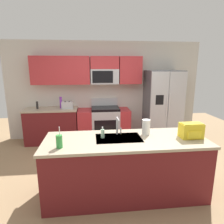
{
  "coord_description": "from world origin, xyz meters",
  "views": [
    {
      "loc": [
        -0.38,
        -3.21,
        1.94
      ],
      "look_at": [
        0.04,
        0.6,
        1.05
      ],
      "focal_mm": 31.32,
      "sensor_mm": 36.0,
      "label": 1
    }
  ],
  "objects_px": {
    "sink_faucet": "(118,124)",
    "paper_towel_roll": "(146,127)",
    "range_oven": "(104,124)",
    "refrigerator": "(163,106)",
    "drink_cup_green": "(59,141)",
    "backpack": "(191,130)",
    "pepper_mill": "(37,105)",
    "soap_dispenser": "(103,133)",
    "toaster": "(67,105)",
    "bottle_purple": "(61,103)"
  },
  "relations": [
    {
      "from": "refrigerator",
      "to": "paper_towel_roll",
      "type": "bearing_deg",
      "value": -116.66
    },
    {
      "from": "range_oven",
      "to": "paper_towel_roll",
      "type": "bearing_deg",
      "value": -76.63
    },
    {
      "from": "soap_dispenser",
      "to": "paper_towel_roll",
      "type": "distance_m",
      "value": 0.69
    },
    {
      "from": "toaster",
      "to": "paper_towel_roll",
      "type": "xyz_separation_m",
      "value": [
        1.44,
        -2.12,
        0.03
      ]
    },
    {
      "from": "toaster",
      "to": "paper_towel_roll",
      "type": "bearing_deg",
      "value": -55.71
    },
    {
      "from": "toaster",
      "to": "soap_dispenser",
      "type": "xyz_separation_m",
      "value": [
        0.76,
        -2.19,
        -0.02
      ]
    },
    {
      "from": "bottle_purple",
      "to": "paper_towel_roll",
      "type": "bearing_deg",
      "value": -53.56
    },
    {
      "from": "drink_cup_green",
      "to": "soap_dispenser",
      "type": "relative_size",
      "value": 1.72
    },
    {
      "from": "range_oven",
      "to": "paper_towel_roll",
      "type": "distance_m",
      "value": 2.3
    },
    {
      "from": "range_oven",
      "to": "backpack",
      "type": "xyz_separation_m",
      "value": [
        1.15,
        -2.38,
        0.57
      ]
    },
    {
      "from": "pepper_mill",
      "to": "sink_faucet",
      "type": "xyz_separation_m",
      "value": [
        1.76,
        -2.13,
        0.07
      ]
    },
    {
      "from": "toaster",
      "to": "bottle_purple",
      "type": "bearing_deg",
      "value": 158.53
    },
    {
      "from": "soap_dispenser",
      "to": "drink_cup_green",
      "type": "bearing_deg",
      "value": -152.48
    },
    {
      "from": "backpack",
      "to": "paper_towel_roll",
      "type": "bearing_deg",
      "value": 161.27
    },
    {
      "from": "range_oven",
      "to": "bottle_purple",
      "type": "xyz_separation_m",
      "value": [
        -1.1,
        0.01,
        0.61
      ]
    },
    {
      "from": "drink_cup_green",
      "to": "soap_dispenser",
      "type": "height_order",
      "value": "drink_cup_green"
    },
    {
      "from": "pepper_mill",
      "to": "sink_faucet",
      "type": "relative_size",
      "value": 0.67
    },
    {
      "from": "backpack",
      "to": "toaster",
      "type": "bearing_deg",
      "value": 131.67
    },
    {
      "from": "toaster",
      "to": "drink_cup_green",
      "type": "bearing_deg",
      "value": -86.07
    },
    {
      "from": "drink_cup_green",
      "to": "backpack",
      "type": "xyz_separation_m",
      "value": [
        1.9,
        0.17,
        0.03
      ]
    },
    {
      "from": "range_oven",
      "to": "sink_faucet",
      "type": "relative_size",
      "value": 4.82
    },
    {
      "from": "refrigerator",
      "to": "pepper_mill",
      "type": "height_order",
      "value": "refrigerator"
    },
    {
      "from": "toaster",
      "to": "backpack",
      "type": "bearing_deg",
      "value": -48.33
    },
    {
      "from": "backpack",
      "to": "sink_faucet",
      "type": "bearing_deg",
      "value": 166.86
    },
    {
      "from": "soap_dispenser",
      "to": "backpack",
      "type": "bearing_deg",
      "value": -5.97
    },
    {
      "from": "refrigerator",
      "to": "drink_cup_green",
      "type": "height_order",
      "value": "refrigerator"
    },
    {
      "from": "soap_dispenser",
      "to": "pepper_mill",
      "type": "bearing_deg",
      "value": 124.0
    },
    {
      "from": "pepper_mill",
      "to": "sink_faucet",
      "type": "bearing_deg",
      "value": -50.49
    },
    {
      "from": "paper_towel_roll",
      "to": "backpack",
      "type": "xyz_separation_m",
      "value": [
        0.63,
        -0.21,
        -0.0
      ]
    },
    {
      "from": "bottle_purple",
      "to": "drink_cup_green",
      "type": "xyz_separation_m",
      "value": [
        0.34,
        -2.57,
        -0.06
      ]
    },
    {
      "from": "bottle_purple",
      "to": "sink_faucet",
      "type": "distance_m",
      "value": 2.45
    },
    {
      "from": "refrigerator",
      "to": "soap_dispenser",
      "type": "xyz_separation_m",
      "value": [
        -1.74,
        -2.18,
        0.04
      ]
    },
    {
      "from": "drink_cup_green",
      "to": "bottle_purple",
      "type": "bearing_deg",
      "value": 97.56
    },
    {
      "from": "bottle_purple",
      "to": "soap_dispenser",
      "type": "xyz_separation_m",
      "value": [
        0.93,
        -2.26,
        -0.08
      ]
    },
    {
      "from": "pepper_mill",
      "to": "drink_cup_green",
      "type": "relative_size",
      "value": 0.64
    },
    {
      "from": "pepper_mill",
      "to": "backpack",
      "type": "bearing_deg",
      "value": -40.08
    },
    {
      "from": "sink_faucet",
      "to": "drink_cup_green",
      "type": "bearing_deg",
      "value": -153.23
    },
    {
      "from": "range_oven",
      "to": "sink_faucet",
      "type": "xyz_separation_m",
      "value": [
        0.07,
        -2.13,
        0.62
      ]
    },
    {
      "from": "paper_towel_roll",
      "to": "sink_faucet",
      "type": "bearing_deg",
      "value": 175.26
    },
    {
      "from": "range_oven",
      "to": "drink_cup_green",
      "type": "xyz_separation_m",
      "value": [
        -0.76,
        -2.55,
        0.54
      ]
    },
    {
      "from": "toaster",
      "to": "bottle_purple",
      "type": "relative_size",
      "value": 0.94
    },
    {
      "from": "pepper_mill",
      "to": "paper_towel_roll",
      "type": "xyz_separation_m",
      "value": [
        2.2,
        -2.17,
        0.03
      ]
    },
    {
      "from": "range_oven",
      "to": "toaster",
      "type": "relative_size",
      "value": 4.86
    },
    {
      "from": "toaster",
      "to": "pepper_mill",
      "type": "relative_size",
      "value": 1.49
    },
    {
      "from": "sink_faucet",
      "to": "paper_towel_roll",
      "type": "bearing_deg",
      "value": -4.74
    },
    {
      "from": "drink_cup_green",
      "to": "backpack",
      "type": "relative_size",
      "value": 0.91
    },
    {
      "from": "pepper_mill",
      "to": "soap_dispenser",
      "type": "bearing_deg",
      "value": -56.0
    },
    {
      "from": "sink_faucet",
      "to": "paper_towel_roll",
      "type": "xyz_separation_m",
      "value": [
        0.44,
        -0.04,
        -0.05
      ]
    },
    {
      "from": "paper_towel_roll",
      "to": "toaster",
      "type": "bearing_deg",
      "value": 124.29
    },
    {
      "from": "toaster",
      "to": "paper_towel_roll",
      "type": "height_order",
      "value": "paper_towel_roll"
    }
  ]
}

